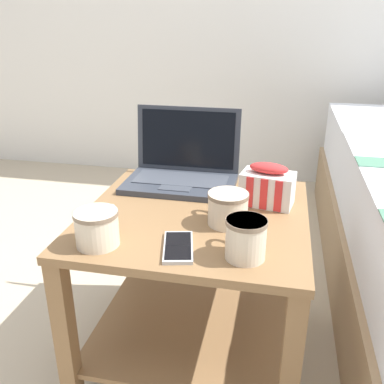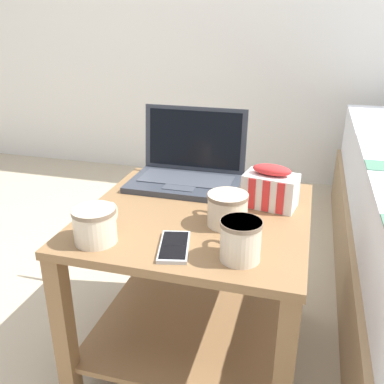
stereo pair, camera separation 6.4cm
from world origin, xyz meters
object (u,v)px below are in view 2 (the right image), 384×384
laptop (188,169)px  mug_mid_center (95,223)px  mug_front_right (227,207)px  cell_phone (175,247)px  mug_front_left (240,238)px  snack_bag (270,188)px

laptop → mug_mid_center: bearing=-103.5°
laptop → mug_front_right: laptop is taller
laptop → cell_phone: laptop is taller
mug_front_left → snack_bag: 0.30m
mug_front_right → mug_mid_center: bearing=-148.9°
mug_front_left → laptop: bearing=119.8°
snack_bag → cell_phone: size_ratio=1.04×
snack_bag → mug_front_right: bearing=-122.9°
mug_front_left → mug_front_right: mug_front_left is taller
mug_mid_center → cell_phone: (0.19, 0.02, -0.04)m
mug_front_right → snack_bag: size_ratio=0.79×
mug_front_left → mug_mid_center: size_ratio=0.89×
laptop → cell_phone: bearing=-78.1°
mug_mid_center → mug_front_right: bearing=31.1°
mug_front_left → cell_phone: size_ratio=0.82×
cell_phone → laptop: bearing=101.9°
cell_phone → mug_front_right: bearing=59.3°
mug_front_left → snack_bag: (0.03, 0.30, 0.00)m
laptop → snack_bag: 0.30m
snack_bag → laptop: bearing=157.0°
laptop → mug_front_left: laptop is taller
mug_front_left → mug_front_right: 0.17m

